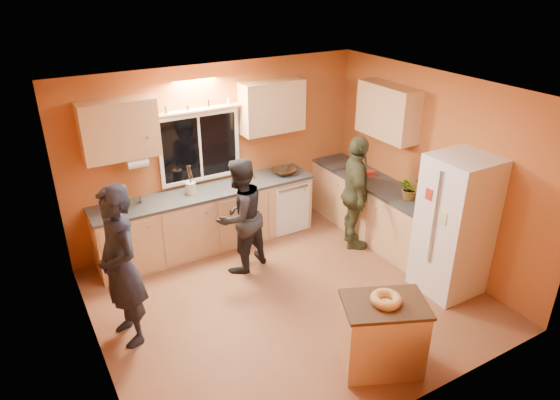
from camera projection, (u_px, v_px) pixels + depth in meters
ground at (289, 298)px, 6.27m from camera, size 4.50×4.50×0.00m
room_shell at (281, 166)px, 5.95m from camera, size 4.54×4.04×2.61m
back_counter at (231, 213)px, 7.41m from camera, size 4.23×0.62×0.90m
right_counter at (385, 215)px, 7.35m from camera, size 0.62×1.84×0.90m
refrigerator at (455, 226)px, 6.11m from camera, size 0.72×0.70×1.80m
island at (382, 334)px, 5.06m from camera, size 0.99×0.85×0.80m
bundt_pastry at (386, 299)px, 4.87m from camera, size 0.31×0.31×0.09m
person_left at (121, 267)px, 5.24m from camera, size 0.55×0.74×1.84m
person_center at (240, 216)px, 6.58m from camera, size 0.93×0.83×1.59m
person_right at (356, 193)px, 7.11m from camera, size 0.84×1.07×1.69m
mixing_bowl at (284, 171)px, 7.59m from camera, size 0.37×0.37×0.09m
utensil_crock at (191, 188)px, 6.93m from camera, size 0.14×0.14×0.17m
potted_plant at (410, 188)px, 6.73m from camera, size 0.33×0.30×0.34m
red_box at (370, 173)px, 7.55m from camera, size 0.19×0.17×0.07m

